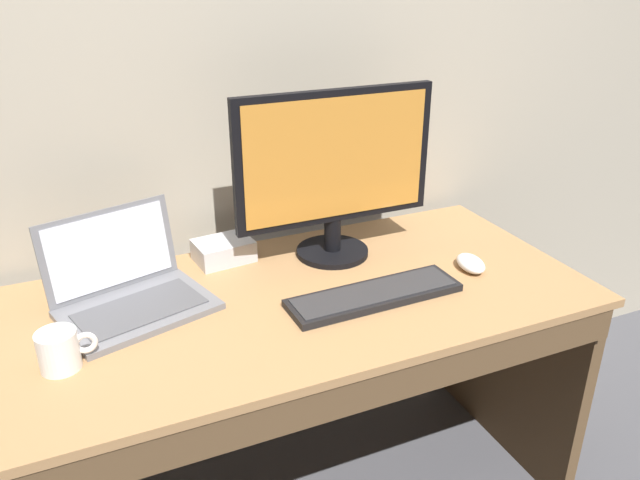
{
  "coord_description": "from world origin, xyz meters",
  "views": [
    {
      "loc": [
        -0.49,
        -1.28,
        1.49
      ],
      "look_at": [
        0.08,
        0.0,
        0.85
      ],
      "focal_mm": 35.13,
      "sensor_mm": 36.0,
      "label": 1
    }
  ],
  "objects_px": {
    "external_monitor": "(335,171)",
    "external_drive_box": "(224,250)",
    "laptop_space_gray": "(131,293)",
    "wired_keyboard": "(374,295)",
    "coffee_mug": "(60,350)",
    "computer_mouse": "(471,263)"
  },
  "relations": [
    {
      "from": "external_monitor",
      "to": "external_drive_box",
      "type": "xyz_separation_m",
      "value": [
        -0.29,
        0.1,
        -0.22
      ]
    },
    {
      "from": "laptop_space_gray",
      "to": "wired_keyboard",
      "type": "xyz_separation_m",
      "value": [
        0.56,
        -0.2,
        -0.03
      ]
    },
    {
      "from": "wired_keyboard",
      "to": "external_drive_box",
      "type": "height_order",
      "value": "external_drive_box"
    },
    {
      "from": "external_monitor",
      "to": "wired_keyboard",
      "type": "bearing_deg",
      "value": -92.48
    },
    {
      "from": "coffee_mug",
      "to": "external_monitor",
      "type": "bearing_deg",
      "value": 18.83
    },
    {
      "from": "computer_mouse",
      "to": "external_drive_box",
      "type": "relative_size",
      "value": 0.71
    },
    {
      "from": "laptop_space_gray",
      "to": "external_drive_box",
      "type": "relative_size",
      "value": 2.59
    },
    {
      "from": "computer_mouse",
      "to": "external_drive_box",
      "type": "height_order",
      "value": "external_drive_box"
    },
    {
      "from": "wired_keyboard",
      "to": "computer_mouse",
      "type": "relative_size",
      "value": 4.08
    },
    {
      "from": "external_monitor",
      "to": "coffee_mug",
      "type": "xyz_separation_m",
      "value": [
        -0.74,
        -0.25,
        -0.21
      ]
    },
    {
      "from": "laptop_space_gray",
      "to": "wired_keyboard",
      "type": "distance_m",
      "value": 0.59
    },
    {
      "from": "wired_keyboard",
      "to": "coffee_mug",
      "type": "xyz_separation_m",
      "value": [
        -0.72,
        0.01,
        0.03
      ]
    },
    {
      "from": "external_drive_box",
      "to": "computer_mouse",
      "type": "bearing_deg",
      "value": -28.56
    },
    {
      "from": "wired_keyboard",
      "to": "external_drive_box",
      "type": "distance_m",
      "value": 0.46
    },
    {
      "from": "computer_mouse",
      "to": "coffee_mug",
      "type": "bearing_deg",
      "value": -168.06
    },
    {
      "from": "laptop_space_gray",
      "to": "computer_mouse",
      "type": "distance_m",
      "value": 0.89
    },
    {
      "from": "external_monitor",
      "to": "wired_keyboard",
      "type": "xyz_separation_m",
      "value": [
        -0.01,
        -0.26,
        -0.24
      ]
    },
    {
      "from": "external_drive_box",
      "to": "coffee_mug",
      "type": "bearing_deg",
      "value": -141.73
    },
    {
      "from": "external_monitor",
      "to": "computer_mouse",
      "type": "bearing_deg",
      "value": -36.64
    },
    {
      "from": "coffee_mug",
      "to": "wired_keyboard",
      "type": "bearing_deg",
      "value": -0.76
    },
    {
      "from": "external_monitor",
      "to": "external_drive_box",
      "type": "distance_m",
      "value": 0.38
    },
    {
      "from": "computer_mouse",
      "to": "external_drive_box",
      "type": "distance_m",
      "value": 0.68
    }
  ]
}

